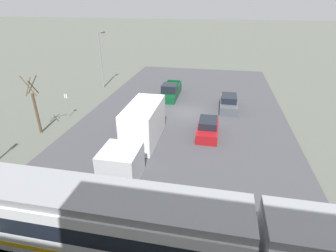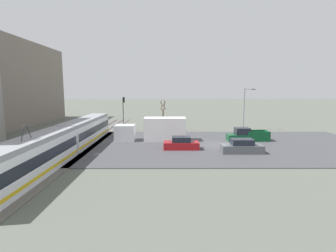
# 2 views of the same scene
# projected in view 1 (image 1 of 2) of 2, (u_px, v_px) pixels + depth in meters

# --- Properties ---
(ground_plane) EXTENTS (320.00, 320.00, 0.00)m
(ground_plane) POSITION_uv_depth(u_px,v_px,m) (186.00, 113.00, 28.70)
(ground_plane) COLOR #565B51
(road_surface) EXTENTS (20.75, 40.92, 0.08)m
(road_surface) POSITION_uv_depth(u_px,v_px,m) (186.00, 112.00, 28.69)
(road_surface) COLOR #424247
(road_surface) RESTS_ON ground
(rail_bed) EXTENTS (57.81, 4.40, 0.22)m
(rail_bed) POSITION_uv_depth(u_px,v_px,m) (138.00, 249.00, 12.93)
(rail_bed) COLOR #5B5954
(rail_bed) RESTS_ON ground
(light_rail_tram) EXTENTS (30.47, 2.81, 4.33)m
(light_rail_tram) POSITION_uv_depth(u_px,v_px,m) (255.00, 244.00, 11.30)
(light_rail_tram) COLOR white
(light_rail_tram) RESTS_ON ground
(box_truck) EXTENTS (2.54, 9.86, 3.24)m
(box_truck) POSITION_uv_depth(u_px,v_px,m) (139.00, 131.00, 21.20)
(box_truck) COLOR silver
(box_truck) RESTS_ON ground
(pickup_truck) EXTENTS (1.94, 5.74, 1.83)m
(pickup_truck) POSITION_uv_depth(u_px,v_px,m) (171.00, 92.00, 32.92)
(pickup_truck) COLOR #0C4723
(pickup_truck) RESTS_ON ground
(sedan_car_0) EXTENTS (1.83, 4.25, 1.52)m
(sedan_car_0) POSITION_uv_depth(u_px,v_px,m) (208.00, 128.00, 23.61)
(sedan_car_0) COLOR maroon
(sedan_car_0) RESTS_ON ground
(sedan_car_1) EXTENTS (1.87, 4.65, 1.59)m
(sedan_car_1) POSITION_uv_depth(u_px,v_px,m) (229.00, 103.00, 29.27)
(sedan_car_1) COLOR #4C5156
(sedan_car_1) RESTS_ON ground
(street_tree) EXTENTS (1.27, 1.05, 5.41)m
(street_tree) POSITION_uv_depth(u_px,v_px,m) (36.00, 108.00, 23.39)
(street_tree) COLOR brown
(street_tree) RESTS_ON ground
(street_lamp_near_crossing) EXTENTS (0.36, 1.95, 7.42)m
(street_lamp_near_crossing) POSITION_uv_depth(u_px,v_px,m) (101.00, 56.00, 35.47)
(street_lamp_near_crossing) COLOR gray
(street_lamp_near_crossing) RESTS_ON ground
(no_parking_sign) EXTENTS (0.32, 0.08, 2.48)m
(no_parking_sign) POSITION_uv_depth(u_px,v_px,m) (67.00, 103.00, 27.15)
(no_parking_sign) COLOR gray
(no_parking_sign) RESTS_ON ground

